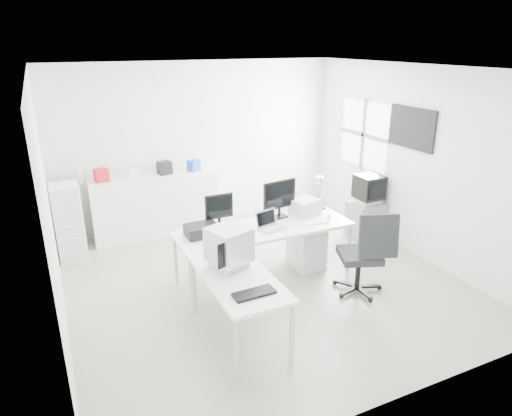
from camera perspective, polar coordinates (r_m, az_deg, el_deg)
name	(u,v)px	position (r m, az deg, el deg)	size (l,w,h in m)	color
floor	(262,281)	(6.34, 0.77, -9.08)	(5.00, 5.00, 0.01)	beige
ceiling	(263,68)	(5.53, 0.92, 17.08)	(5.00, 5.00, 0.01)	white
back_wall	(200,145)	(8.04, -7.02, 7.85)	(5.00, 0.02, 2.80)	white
left_wall	(49,213)	(5.26, -24.51, -0.59)	(0.02, 5.00, 2.80)	white
right_wall	(414,162)	(7.20, 19.15, 5.41)	(0.02, 5.00, 2.80)	white
window	(364,135)	(8.02, 13.31, 8.90)	(0.02, 1.20, 1.10)	white
wall_picture	(412,128)	(7.14, 18.88, 9.47)	(0.04, 0.90, 0.60)	black
main_desk	(264,253)	(6.27, 1.07, -5.59)	(2.40, 0.80, 0.75)	white
side_desk	(239,307)	(5.08, -2.18, -12.28)	(0.70, 1.40, 0.75)	white
drawer_pedestal	(306,247)	(6.65, 6.32, -4.86)	(0.40, 0.50, 0.60)	white
inkjet_printer	(202,230)	(5.88, -6.81, -2.78)	(0.40, 0.31, 0.14)	black
lcd_monitor_small	(219,211)	(6.04, -4.64, -0.34)	(0.38, 0.22, 0.48)	black
lcd_monitor_large	(279,199)	(6.37, 2.95, 1.14)	(0.53, 0.21, 0.55)	black
laptop	(271,221)	(6.00, 1.94, -1.62)	(0.36, 0.37, 0.24)	#B7B7BA
white_keyboard	(312,223)	(6.28, 7.03, -1.84)	(0.44, 0.14, 0.02)	white
white_mouse	(329,217)	(6.47, 9.07, -1.10)	(0.06, 0.06, 0.06)	white
laser_printer	(305,207)	(6.59, 6.12, 0.18)	(0.38, 0.32, 0.21)	silver
desk_lamp	(323,192)	(6.78, 8.36, 2.01)	(0.17, 0.17, 0.51)	silver
crt_monitor	(229,247)	(4.99, -3.40, -4.88)	(0.42, 0.42, 0.48)	#B7B7BA
black_keyboard	(254,293)	(4.57, -0.25, -10.62)	(0.43, 0.17, 0.03)	black
office_chair	(360,251)	(6.00, 12.85, -5.31)	(0.66, 0.66, 1.14)	#242629
tv_cabinet	(366,220)	(7.79, 13.60, -1.43)	(0.56, 0.45, 0.61)	slate
crt_tv	(369,189)	(7.61, 13.93, 2.26)	(0.50, 0.48, 0.45)	black
sideboard	(155,205)	(7.81, -12.47, 0.38)	(2.06, 0.51, 1.03)	white
clutter_box_a	(101,175)	(7.51, -18.77, 3.89)	(0.20, 0.18, 0.20)	#B11922
clutter_box_b	(134,174)	(7.58, -15.01, 4.18)	(0.13, 0.11, 0.13)	white
clutter_box_c	(165,168)	(7.67, -11.37, 4.94)	(0.21, 0.19, 0.21)	black
clutter_box_d	(194,165)	(7.80, -7.79, 5.30)	(0.18, 0.16, 0.18)	#1850AE
clutter_bottle	(81,176)	(7.52, -21.08, 3.72)	(0.07, 0.07, 0.22)	white
filing_cabinet	(69,222)	(7.31, -22.35, -1.62)	(0.40, 0.48, 1.14)	white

